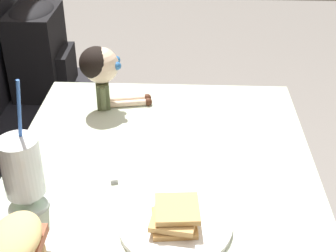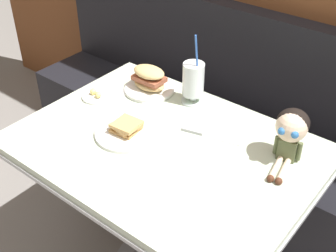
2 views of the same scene
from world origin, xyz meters
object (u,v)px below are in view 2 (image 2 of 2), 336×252
toast_plate (127,131)px  sandwich_plate (149,82)px  milkshake_glass (193,81)px  butter_saucer (96,96)px  butter_knife (201,133)px  seated_doll (291,129)px

toast_plate → sandwich_plate: size_ratio=1.14×
toast_plate → milkshake_glass: size_ratio=0.79×
sandwich_plate → milkshake_glass: bearing=12.4°
milkshake_glass → toast_plate: bearing=-99.7°
sandwich_plate → butter_saucer: bearing=-126.6°
butter_saucer → butter_knife: size_ratio=0.52×
milkshake_glass → butter_saucer: bearing=-145.8°
toast_plate → seated_doll: bearing=24.4°
toast_plate → sandwich_plate: sandwich_plate is taller
butter_knife → toast_plate: bearing=-141.7°
sandwich_plate → butter_saucer: 0.24m
butter_knife → seated_doll: seated_doll is taller
toast_plate → butter_knife: bearing=38.3°
toast_plate → sandwich_plate: (-0.14, 0.30, 0.03)m
toast_plate → butter_saucer: 0.30m
sandwich_plate → butter_saucer: sandwich_plate is taller
butter_knife → sandwich_plate: bearing=161.2°
milkshake_glass → sandwich_plate: 0.21m
butter_knife → seated_doll: size_ratio=1.02×
sandwich_plate → seated_doll: bearing=-4.5°
sandwich_plate → seated_doll: size_ratio=0.97×
milkshake_glass → butter_knife: milkshake_glass is taller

